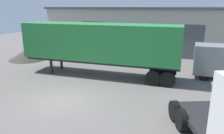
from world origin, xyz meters
The scene contains 4 objects.
ground_plane centered at (0.00, 0.00, 0.00)m, with size 60.00×60.00×0.00m, color slate.
warehouse_building centered at (0.00, 18.45, 2.65)m, with size 25.47×9.41×5.29m.
container_trailer_green centered at (-0.16, 5.32, 2.61)m, with size 12.54×3.79×4.11m.
gravel_pile centered at (-9.60, 7.10, 0.57)m, with size 3.87×3.87×1.13m.
Camera 1 is at (7.53, -9.67, 5.38)m, focal length 35.00 mm.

